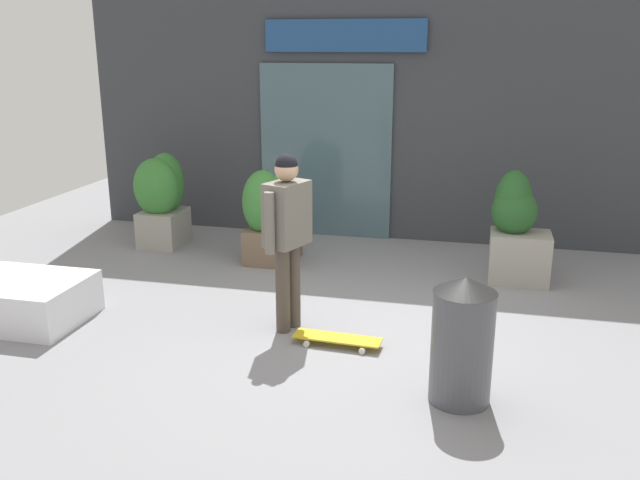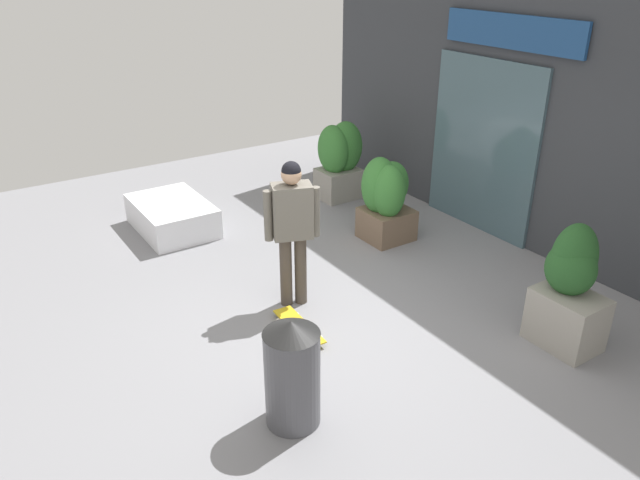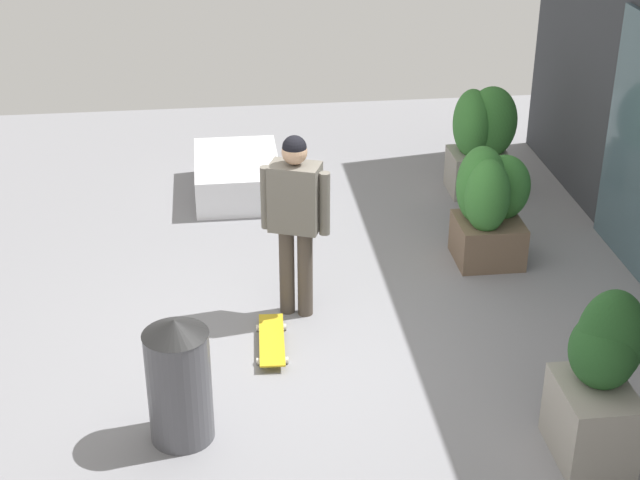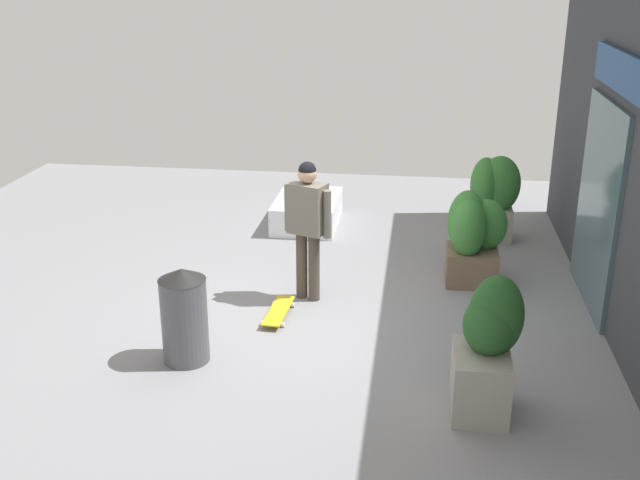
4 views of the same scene
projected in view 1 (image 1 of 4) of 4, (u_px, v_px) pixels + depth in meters
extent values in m
plane|color=gray|center=(349.00, 330.00, 6.21)|extent=(12.00, 12.00, 0.00)
cube|color=#383A3F|center=(399.00, 96.00, 8.70)|extent=(8.44, 0.25, 3.75)
cube|color=#47606B|center=(326.00, 152.00, 8.98)|extent=(1.77, 0.06, 2.29)
cube|color=navy|center=(345.00, 36.00, 8.49)|extent=(2.08, 0.05, 0.40)
cylinder|color=#4C4238|center=(293.00, 285.00, 6.20)|extent=(0.13, 0.13, 0.81)
cylinder|color=#4C4238|center=(283.00, 290.00, 6.07)|extent=(0.13, 0.13, 0.81)
cube|color=#6B665B|center=(287.00, 214.00, 5.94)|extent=(0.39, 0.47, 0.57)
cylinder|color=#6B665B|center=(304.00, 212.00, 6.14)|extent=(0.09, 0.09, 0.54)
cylinder|color=#6B665B|center=(270.00, 223.00, 5.75)|extent=(0.09, 0.09, 0.54)
sphere|color=tan|center=(286.00, 169.00, 5.83)|extent=(0.21, 0.21, 0.21)
sphere|color=black|center=(286.00, 165.00, 5.82)|extent=(0.20, 0.20, 0.20)
cube|color=gold|center=(337.00, 338.00, 5.88)|extent=(0.78, 0.24, 0.02)
cylinder|color=silver|center=(368.00, 340.00, 5.92)|extent=(0.06, 0.03, 0.05)
cylinder|color=silver|center=(362.00, 351.00, 5.72)|extent=(0.06, 0.03, 0.05)
cylinder|color=silver|center=(314.00, 334.00, 6.06)|extent=(0.06, 0.03, 0.05)
cylinder|color=silver|center=(306.00, 344.00, 5.85)|extent=(0.06, 0.03, 0.05)
cube|color=gray|center=(164.00, 228.00, 8.76)|extent=(0.51, 0.61, 0.46)
ellipsoid|color=#387A33|center=(166.00, 183.00, 8.69)|extent=(0.45, 0.57, 0.79)
ellipsoid|color=#387A33|center=(156.00, 188.00, 8.53)|extent=(0.60, 0.40, 0.75)
cube|color=gray|center=(519.00, 258.00, 7.38)|extent=(0.64, 0.48, 0.56)
ellipsoid|color=#235123|center=(513.00, 203.00, 7.34)|extent=(0.41, 0.47, 0.72)
ellipsoid|color=#235123|center=(514.00, 211.00, 7.31)|extent=(0.49, 0.45, 0.53)
cube|color=brown|center=(273.00, 244.00, 8.11)|extent=(0.58, 0.61, 0.42)
ellipsoid|color=#387A33|center=(266.00, 202.00, 8.13)|extent=(0.39, 0.53, 0.65)
ellipsoid|color=#387A33|center=(279.00, 205.00, 7.88)|extent=(0.44, 0.41, 0.71)
ellipsoid|color=#387A33|center=(263.00, 202.00, 7.90)|extent=(0.49, 0.46, 0.77)
cylinder|color=#4C4C51|center=(462.00, 347.00, 4.88)|extent=(0.45, 0.45, 0.85)
cone|color=black|center=(466.00, 285.00, 4.74)|extent=(0.46, 0.46, 0.11)
cube|color=white|center=(16.00, 299.00, 6.39)|extent=(1.32, 0.90, 0.40)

